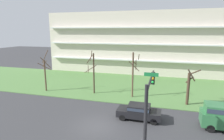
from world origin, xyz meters
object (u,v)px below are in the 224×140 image
(tree_far_left, at_px, (45,73))
(traffic_signal_mast, at_px, (149,109))
(tree_center, at_px, (133,73))
(tree_right, at_px, (189,87))
(tree_left, at_px, (93,72))
(sedan_black_near_left, at_px, (139,111))

(tree_far_left, xyz_separation_m, traffic_signal_mast, (16.11, -12.71, 1.46))
(tree_center, height_order, tree_right, tree_center)
(tree_left, height_order, tree_right, tree_left)
(tree_far_left, bearing_deg, traffic_signal_mast, -38.27)
(tree_left, bearing_deg, sedan_black_near_left, -40.70)
(tree_left, distance_m, tree_center, 5.77)
(tree_far_left, distance_m, traffic_signal_mast, 20.57)
(sedan_black_near_left, bearing_deg, tree_center, -74.15)
(tree_far_left, height_order, traffic_signal_mast, traffic_signal_mast)
(tree_right, distance_m, traffic_signal_mast, 13.40)
(tree_left, bearing_deg, traffic_signal_mast, -56.90)
(tree_center, relative_size, traffic_signal_mast, 0.98)
(tree_center, bearing_deg, tree_far_left, -176.17)
(traffic_signal_mast, bearing_deg, tree_center, 103.10)
(tree_left, height_order, tree_center, tree_left)
(sedan_black_near_left, bearing_deg, traffic_signal_mast, 102.20)
(tree_far_left, bearing_deg, tree_right, 0.01)
(tree_far_left, bearing_deg, sedan_black_near_left, -20.35)
(tree_center, bearing_deg, traffic_signal_mast, -76.90)
(tree_far_left, xyz_separation_m, tree_center, (12.95, 0.87, 0.50))
(tree_center, bearing_deg, sedan_black_near_left, -74.96)
(tree_far_left, height_order, tree_center, tree_far_left)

